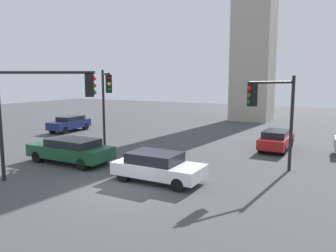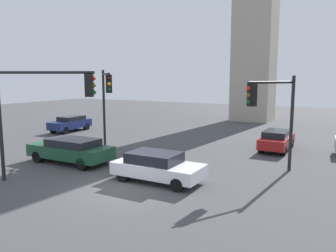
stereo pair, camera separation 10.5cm
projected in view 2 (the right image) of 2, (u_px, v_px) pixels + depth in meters
name	position (u px, v px, depth m)	size (l,w,h in m)	color
ground_plane	(122.00, 189.00, 13.86)	(92.02, 92.02, 0.00)	#424244
traffic_light_0	(272.00, 106.00, 15.47)	(1.68, 2.70, 4.72)	black
traffic_light_1	(44.00, 99.00, 14.54)	(3.95, 2.15, 5.11)	black
traffic_light_2	(106.00, 94.00, 20.07)	(2.67, 2.67, 5.12)	black
car_0	(70.00, 123.00, 28.86)	(1.73, 3.97, 1.32)	navy
car_2	(277.00, 140.00, 21.27)	(1.62, 3.98, 1.30)	maroon
car_3	(157.00, 166.00, 14.87)	(4.05, 1.83, 1.31)	silver
car_4	(71.00, 150.00, 18.12)	(4.77, 1.92, 1.35)	#19472D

